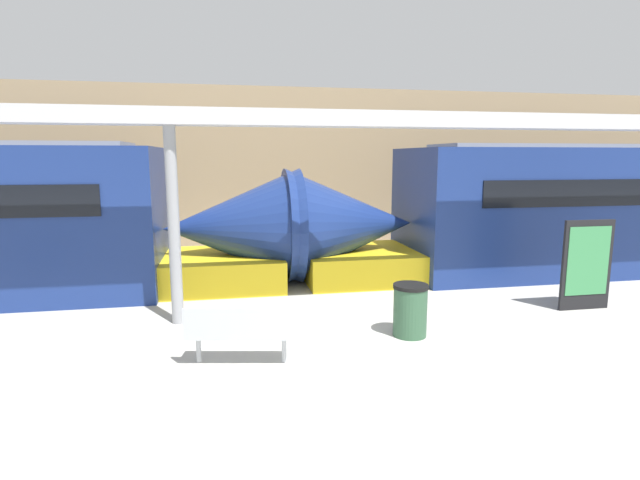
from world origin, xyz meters
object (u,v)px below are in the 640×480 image
train_left (614,210)px  poster_board (587,265)px  bench_near (240,330)px  trash_bin (410,310)px  support_column_near (174,227)px

train_left → poster_board: bearing=-135.8°
bench_near → trash_bin: size_ratio=1.83×
train_left → bench_near: size_ratio=10.89×
bench_near → poster_board: bearing=22.7°
poster_board → support_column_near: bearing=175.3°
bench_near → poster_board: poster_board is taller
train_left → bench_near: 10.93m
poster_board → support_column_near: 7.65m
train_left → support_column_near: bearing=-166.6°
train_left → trash_bin: 8.20m
bench_near → support_column_near: support_column_near is taller
trash_bin → poster_board: (3.80, 0.74, 0.44)m
support_column_near → bench_near: bearing=-63.0°
trash_bin → support_column_near: bearing=160.2°
bench_near → poster_board: (6.55, 1.40, 0.37)m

